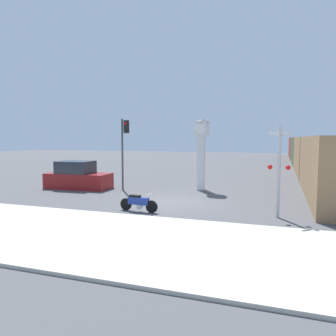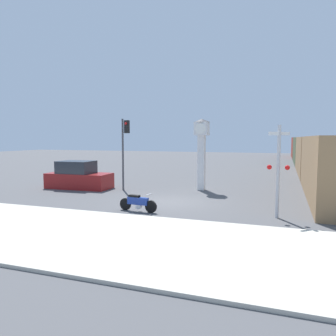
# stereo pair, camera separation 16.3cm
# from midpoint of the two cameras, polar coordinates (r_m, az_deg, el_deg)

# --- Properties ---
(ground_plane) EXTENTS (120.00, 120.00, 0.00)m
(ground_plane) POSITION_cam_midpoint_polar(r_m,az_deg,el_deg) (16.99, 0.50, -5.95)
(ground_plane) COLOR #4C4C4F
(sidewalk_strip) EXTENTS (36.00, 6.00, 0.10)m
(sidewalk_strip) POSITION_cam_midpoint_polar(r_m,az_deg,el_deg) (11.21, -10.66, -11.70)
(sidewalk_strip) COLOR #BCB7A8
(sidewalk_strip) RESTS_ON ground_plane
(motorcycle) EXTENTS (1.88, 0.41, 0.83)m
(motorcycle) POSITION_cam_midpoint_polar(r_m,az_deg,el_deg) (14.86, -4.97, -6.03)
(motorcycle) COLOR black
(motorcycle) RESTS_ON ground_plane
(clock_tower) EXTENTS (1.00, 1.00, 4.50)m
(clock_tower) POSITION_cam_midpoint_polar(r_m,az_deg,el_deg) (20.79, 6.10, 4.30)
(clock_tower) COLOR white
(clock_tower) RESTS_ON ground_plane
(freight_train) EXTENTS (2.80, 52.67, 3.40)m
(freight_train) POSITION_cam_midpoint_polar(r_m,az_deg,el_deg) (40.12, 23.43, 2.53)
(freight_train) COLOR olive
(freight_train) RESTS_ON ground_plane
(traffic_light) EXTENTS (0.50, 0.35, 4.50)m
(traffic_light) POSITION_cam_midpoint_polar(r_m,az_deg,el_deg) (20.75, -7.32, 4.60)
(traffic_light) COLOR #47474C
(traffic_light) RESTS_ON ground_plane
(railroad_crossing_signal) EXTENTS (0.90, 0.82, 3.83)m
(railroad_crossing_signal) POSITION_cam_midpoint_polar(r_m,az_deg,el_deg) (14.15, 18.97, 0.05)
(railroad_crossing_signal) COLOR #B7B7BC
(railroad_crossing_signal) RESTS_ON ground_plane
(parked_car) EXTENTS (4.27, 1.96, 1.80)m
(parked_car) POSITION_cam_midpoint_polar(r_m,az_deg,el_deg) (22.30, -15.13, -1.50)
(parked_car) COLOR maroon
(parked_car) RESTS_ON ground_plane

